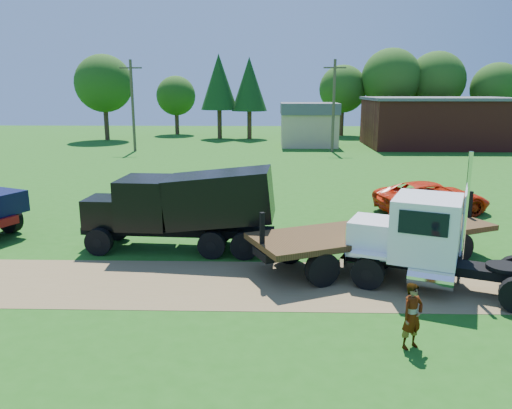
{
  "coord_description": "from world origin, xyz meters",
  "views": [
    {
      "loc": [
        -0.32,
        -15.34,
        6.27
      ],
      "look_at": [
        -0.86,
        4.62,
        1.6
      ],
      "focal_mm": 35.0,
      "sensor_mm": 36.0,
      "label": 1
    }
  ],
  "objects_px": {
    "orange_pickup": "(432,197)",
    "black_dump_truck": "(186,205)",
    "flatbed_trailer": "(374,237)",
    "white_semi_tractor": "(428,242)",
    "spectator_a": "(412,316)"
  },
  "relations": [
    {
      "from": "white_semi_tractor",
      "to": "black_dump_truck",
      "type": "height_order",
      "value": "white_semi_tractor"
    },
    {
      "from": "white_semi_tractor",
      "to": "orange_pickup",
      "type": "xyz_separation_m",
      "value": [
        3.29,
        9.86,
        -0.69
      ]
    },
    {
      "from": "white_semi_tractor",
      "to": "orange_pickup",
      "type": "distance_m",
      "value": 10.41
    },
    {
      "from": "spectator_a",
      "to": "flatbed_trailer",
      "type": "bearing_deg",
      "value": 56.61
    },
    {
      "from": "black_dump_truck",
      "to": "flatbed_trailer",
      "type": "relative_size",
      "value": 0.81
    },
    {
      "from": "black_dump_truck",
      "to": "white_semi_tractor",
      "type": "bearing_deg",
      "value": -19.58
    },
    {
      "from": "spectator_a",
      "to": "orange_pickup",
      "type": "bearing_deg",
      "value": 40.36
    },
    {
      "from": "black_dump_truck",
      "to": "orange_pickup",
      "type": "height_order",
      "value": "black_dump_truck"
    },
    {
      "from": "orange_pickup",
      "to": "flatbed_trailer",
      "type": "bearing_deg",
      "value": 137.27
    },
    {
      "from": "black_dump_truck",
      "to": "spectator_a",
      "type": "distance_m",
      "value": 10.21
    },
    {
      "from": "orange_pickup",
      "to": "black_dump_truck",
      "type": "bearing_deg",
      "value": 106.03
    },
    {
      "from": "spectator_a",
      "to": "white_semi_tractor",
      "type": "bearing_deg",
      "value": 38.43
    },
    {
      "from": "black_dump_truck",
      "to": "flatbed_trailer",
      "type": "distance_m",
      "value": 7.29
    },
    {
      "from": "orange_pickup",
      "to": "spectator_a",
      "type": "distance_m",
      "value": 14.66
    },
    {
      "from": "flatbed_trailer",
      "to": "orange_pickup",
      "type": "bearing_deg",
      "value": 35.53
    }
  ]
}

